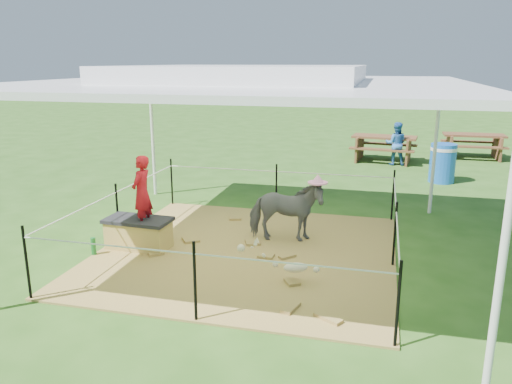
% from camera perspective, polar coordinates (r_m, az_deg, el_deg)
% --- Properties ---
extents(ground, '(90.00, 90.00, 0.00)m').
position_cam_1_polar(ground, '(8.02, -1.06, -6.94)').
color(ground, '#2D5919').
rests_on(ground, ground).
extents(hay_patch, '(4.60, 4.60, 0.03)m').
position_cam_1_polar(hay_patch, '(8.01, -1.06, -6.84)').
color(hay_patch, brown).
rests_on(hay_patch, ground).
extents(canopy_tent, '(6.30, 6.30, 2.90)m').
position_cam_1_polar(canopy_tent, '(7.46, -1.16, 12.65)').
color(canopy_tent, silver).
rests_on(canopy_tent, ground).
extents(rope_fence, '(4.54, 4.54, 1.00)m').
position_cam_1_polar(rope_fence, '(7.81, -1.09, -2.55)').
color(rope_fence, black).
rests_on(rope_fence, ground).
extents(straw_bale, '(1.01, 0.54, 0.44)m').
position_cam_1_polar(straw_bale, '(8.30, -13.25, -4.77)').
color(straw_bale, '#B59941').
rests_on(straw_bale, hay_patch).
extents(dark_cloth, '(1.08, 0.60, 0.05)m').
position_cam_1_polar(dark_cloth, '(8.22, -13.35, -3.15)').
color(dark_cloth, black).
rests_on(dark_cloth, straw_bale).
extents(woman, '(0.30, 0.44, 1.18)m').
position_cam_1_polar(woman, '(8.02, -12.95, 0.63)').
color(woman, '#B1111C').
rests_on(woman, straw_bale).
extents(green_bottle, '(0.08, 0.08, 0.27)m').
position_cam_1_polar(green_bottle, '(8.23, -18.08, -5.90)').
color(green_bottle, '#176725').
rests_on(green_bottle, hay_patch).
extents(pony, '(1.30, 0.75, 1.03)m').
position_cam_1_polar(pony, '(8.29, 3.40, -2.23)').
color(pony, '#545459').
rests_on(pony, hay_patch).
extents(pink_hat, '(0.32, 0.32, 0.15)m').
position_cam_1_polar(pink_hat, '(8.14, 3.46, 1.76)').
color(pink_hat, '#FF93CE').
rests_on(pink_hat, pony).
extents(foal, '(1.02, 0.78, 0.50)m').
position_cam_1_polar(foal, '(6.85, 4.55, -8.37)').
color(foal, beige).
rests_on(foal, hay_patch).
extents(trash_barrel, '(0.76, 0.76, 0.97)m').
position_cam_1_polar(trash_barrel, '(13.37, 20.54, 3.11)').
color(trash_barrel, blue).
rests_on(trash_barrel, ground).
extents(picnic_table_near, '(2.02, 1.57, 0.78)m').
position_cam_1_polar(picnic_table_near, '(15.71, 14.39, 4.83)').
color(picnic_table_near, brown).
rests_on(picnic_table_near, ground).
extents(picnic_table_far, '(1.82, 1.31, 0.76)m').
position_cam_1_polar(picnic_table_far, '(17.19, 23.54, 4.85)').
color(picnic_table_far, '#54351C').
rests_on(picnic_table_far, ground).
extents(distant_person, '(0.62, 0.49, 1.26)m').
position_cam_1_polar(distant_person, '(15.20, 15.70, 5.34)').
color(distant_person, '#3470C4').
rests_on(distant_person, ground).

